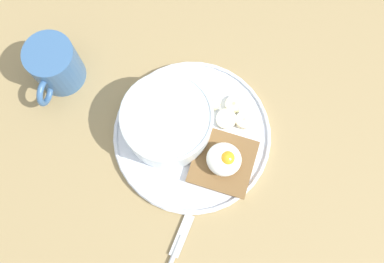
{
  "coord_description": "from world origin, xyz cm",
  "views": [
    {
      "loc": [
        5.61,
        -17.38,
        72.48
      ],
      "look_at": [
        0.0,
        0.0,
        5.0
      ],
      "focal_mm": 40.0,
      "sensor_mm": 36.0,
      "label": 1
    }
  ],
  "objects_px": {
    "knife": "(175,251)",
    "banana_slice_front": "(226,119)",
    "banana_slice_back": "(234,104)",
    "toast_slice": "(223,162)",
    "banana_slice_left": "(213,102)",
    "banana_slice_right": "(244,121)",
    "coffee_mug": "(55,65)",
    "oatmeal_bowl": "(166,124)",
    "poached_egg": "(224,159)"
  },
  "relations": [
    {
      "from": "banana_slice_right",
      "to": "knife",
      "type": "bearing_deg",
      "value": -100.26
    },
    {
      "from": "banana_slice_back",
      "to": "toast_slice",
      "type": "bearing_deg",
      "value": -83.62
    },
    {
      "from": "banana_slice_left",
      "to": "banana_slice_right",
      "type": "xyz_separation_m",
      "value": [
        0.06,
        -0.02,
        -0.0
      ]
    },
    {
      "from": "banana_slice_front",
      "to": "banana_slice_back",
      "type": "xyz_separation_m",
      "value": [
        0.0,
        0.03,
        -0.0
      ]
    },
    {
      "from": "banana_slice_left",
      "to": "coffee_mug",
      "type": "relative_size",
      "value": 0.36
    },
    {
      "from": "toast_slice",
      "to": "banana_slice_left",
      "type": "distance_m",
      "value": 0.11
    },
    {
      "from": "toast_slice",
      "to": "banana_slice_front",
      "type": "bearing_deg",
      "value": 102.66
    },
    {
      "from": "banana_slice_front",
      "to": "banana_slice_right",
      "type": "height_order",
      "value": "banana_slice_front"
    },
    {
      "from": "oatmeal_bowl",
      "to": "knife",
      "type": "height_order",
      "value": "oatmeal_bowl"
    },
    {
      "from": "banana_slice_front",
      "to": "knife",
      "type": "height_order",
      "value": "banana_slice_front"
    },
    {
      "from": "banana_slice_left",
      "to": "banana_slice_back",
      "type": "distance_m",
      "value": 0.04
    },
    {
      "from": "toast_slice",
      "to": "banana_slice_right",
      "type": "bearing_deg",
      "value": 80.74
    },
    {
      "from": "banana_slice_back",
      "to": "oatmeal_bowl",
      "type": "bearing_deg",
      "value": -141.34
    },
    {
      "from": "banana_slice_left",
      "to": "toast_slice",
      "type": "bearing_deg",
      "value": -63.59
    },
    {
      "from": "oatmeal_bowl",
      "to": "knife",
      "type": "bearing_deg",
      "value": -67.85
    },
    {
      "from": "toast_slice",
      "to": "banana_slice_right",
      "type": "xyz_separation_m",
      "value": [
        0.01,
        0.08,
        -0.0
      ]
    },
    {
      "from": "banana_slice_right",
      "to": "knife",
      "type": "xyz_separation_m",
      "value": [
        -0.04,
        -0.24,
        -0.01
      ]
    },
    {
      "from": "banana_slice_front",
      "to": "knife",
      "type": "xyz_separation_m",
      "value": [
        -0.01,
        -0.23,
        -0.01
      ]
    },
    {
      "from": "banana_slice_back",
      "to": "banana_slice_right",
      "type": "xyz_separation_m",
      "value": [
        0.02,
        -0.02,
        0.0
      ]
    },
    {
      "from": "toast_slice",
      "to": "coffee_mug",
      "type": "bearing_deg",
      "value": 168.35
    },
    {
      "from": "poached_egg",
      "to": "coffee_mug",
      "type": "distance_m",
      "value": 0.32
    },
    {
      "from": "oatmeal_bowl",
      "to": "coffee_mug",
      "type": "bearing_deg",
      "value": 169.49
    },
    {
      "from": "banana_slice_left",
      "to": "banana_slice_right",
      "type": "bearing_deg",
      "value": -14.94
    },
    {
      "from": "oatmeal_bowl",
      "to": "toast_slice",
      "type": "bearing_deg",
      "value": -13.9
    },
    {
      "from": "banana_slice_front",
      "to": "toast_slice",
      "type": "bearing_deg",
      "value": -77.34
    },
    {
      "from": "poached_egg",
      "to": "banana_slice_left",
      "type": "bearing_deg",
      "value": 116.73
    },
    {
      "from": "toast_slice",
      "to": "banana_slice_front",
      "type": "relative_size",
      "value": 2.36
    },
    {
      "from": "banana_slice_back",
      "to": "knife",
      "type": "distance_m",
      "value": 0.26
    },
    {
      "from": "poached_egg",
      "to": "oatmeal_bowl",
      "type": "bearing_deg",
      "value": 166.22
    },
    {
      "from": "toast_slice",
      "to": "coffee_mug",
      "type": "relative_size",
      "value": 0.85
    },
    {
      "from": "banana_slice_front",
      "to": "banana_slice_left",
      "type": "xyz_separation_m",
      "value": [
        -0.03,
        0.02,
        -0.0
      ]
    },
    {
      "from": "banana_slice_left",
      "to": "banana_slice_right",
      "type": "distance_m",
      "value": 0.06
    },
    {
      "from": "banana_slice_left",
      "to": "banana_slice_back",
      "type": "height_order",
      "value": "same"
    },
    {
      "from": "banana_slice_left",
      "to": "knife",
      "type": "relative_size",
      "value": 0.34
    },
    {
      "from": "oatmeal_bowl",
      "to": "coffee_mug",
      "type": "height_order",
      "value": "coffee_mug"
    },
    {
      "from": "banana_slice_left",
      "to": "banana_slice_right",
      "type": "relative_size",
      "value": 1.03
    },
    {
      "from": "toast_slice",
      "to": "banana_slice_back",
      "type": "bearing_deg",
      "value": 96.38
    },
    {
      "from": "oatmeal_bowl",
      "to": "banana_slice_back",
      "type": "xyz_separation_m",
      "value": [
        0.09,
        0.07,
        -0.03
      ]
    },
    {
      "from": "oatmeal_bowl",
      "to": "banana_slice_left",
      "type": "height_order",
      "value": "oatmeal_bowl"
    },
    {
      "from": "banana_slice_left",
      "to": "banana_slice_right",
      "type": "height_order",
      "value": "same"
    },
    {
      "from": "banana_slice_front",
      "to": "knife",
      "type": "distance_m",
      "value": 0.23
    },
    {
      "from": "oatmeal_bowl",
      "to": "toast_slice",
      "type": "xyz_separation_m",
      "value": [
        0.1,
        -0.03,
        -0.03
      ]
    },
    {
      "from": "knife",
      "to": "banana_slice_front",
      "type": "bearing_deg",
      "value": 86.55
    },
    {
      "from": "poached_egg",
      "to": "coffee_mug",
      "type": "xyz_separation_m",
      "value": [
        -0.32,
        0.06,
        0.0
      ]
    },
    {
      "from": "oatmeal_bowl",
      "to": "coffee_mug",
      "type": "relative_size",
      "value": 1.26
    },
    {
      "from": "banana_slice_front",
      "to": "banana_slice_right",
      "type": "bearing_deg",
      "value": 12.96
    },
    {
      "from": "toast_slice",
      "to": "knife",
      "type": "bearing_deg",
      "value": -100.75
    },
    {
      "from": "oatmeal_bowl",
      "to": "poached_egg",
      "type": "relative_size",
      "value": 2.62
    },
    {
      "from": "poached_egg",
      "to": "banana_slice_back",
      "type": "relative_size",
      "value": 1.77
    },
    {
      "from": "toast_slice",
      "to": "banana_slice_back",
      "type": "xyz_separation_m",
      "value": [
        -0.01,
        0.1,
        -0.0
      ]
    }
  ]
}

